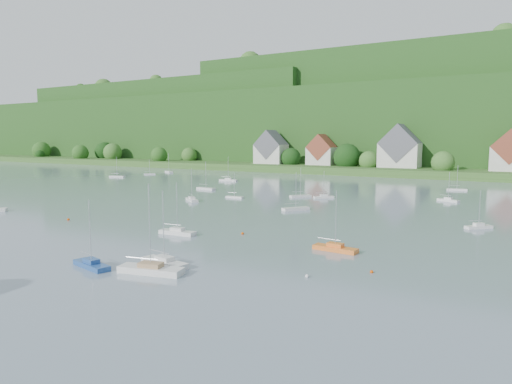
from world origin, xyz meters
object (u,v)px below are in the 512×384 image
near_sailboat_1 (91,264)px  near_sailboat_5 (335,248)px  near_sailboat_4 (164,262)px  near_sailboat_3 (177,232)px  near_sailboat_2 (151,269)px

near_sailboat_1 → near_sailboat_5: size_ratio=0.98×
near_sailboat_4 → near_sailboat_5: (15.02, 16.73, -0.02)m
near_sailboat_1 → near_sailboat_3: size_ratio=0.97×
near_sailboat_4 → near_sailboat_5: size_ratio=1.09×
near_sailboat_4 → near_sailboat_5: bearing=58.1°
near_sailboat_1 → near_sailboat_4: near_sailboat_4 is taller
near_sailboat_4 → near_sailboat_1: bearing=-134.4°
near_sailboat_1 → near_sailboat_2: size_ratio=0.80×
near_sailboat_2 → near_sailboat_4: bearing=91.1°
near_sailboat_3 → near_sailboat_5: near_sailboat_3 is taller
near_sailboat_1 → near_sailboat_2: 7.74m
near_sailboat_2 → near_sailboat_3: 20.54m
near_sailboat_5 → near_sailboat_3: bearing=-169.1°
near_sailboat_1 → near_sailboat_3: near_sailboat_3 is taller
near_sailboat_1 → near_sailboat_4: size_ratio=0.89×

